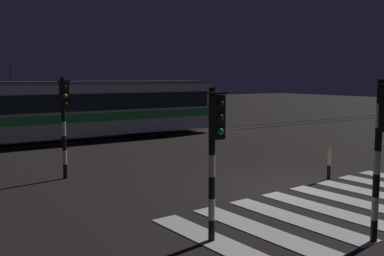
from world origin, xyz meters
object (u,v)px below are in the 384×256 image
Objects in this scene: tram at (66,109)px; traffic_light_corner_far_left at (64,113)px; traffic_light_corner_near_left at (215,142)px; bollard_island_edge at (329,163)px; traffic_light_kerb_mid_left at (382,137)px.

traffic_light_corner_far_left is at bearing -107.80° from tram.
traffic_light_corner_far_left is (-0.76, 7.50, 0.13)m from traffic_light_corner_near_left.
traffic_light_corner_near_left is at bearing -159.61° from bollard_island_edge.
traffic_light_corner_near_left is 0.94× the size of traffic_light_corner_far_left.
traffic_light_corner_far_left is 0.19× the size of tram.
tram is at bearing 82.88° from traffic_light_corner_near_left.
traffic_light_kerb_mid_left is 3.08× the size of bollard_island_edge.
traffic_light_corner_far_left reaches higher than traffic_light_corner_near_left.
traffic_light_kerb_mid_left reaches higher than traffic_light_corner_near_left.
traffic_light_corner_near_left reaches higher than bollard_island_edge.
traffic_light_kerb_mid_left reaches higher than bollard_island_edge.
bollard_island_edge is at bearing -34.17° from traffic_light_corner_far_left.
traffic_light_corner_near_left is 7.54m from traffic_light_corner_far_left.
traffic_light_kerb_mid_left is 0.99× the size of traffic_light_corner_far_left.
traffic_light_corner_far_left is at bearing 95.76° from traffic_light_corner_near_left.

